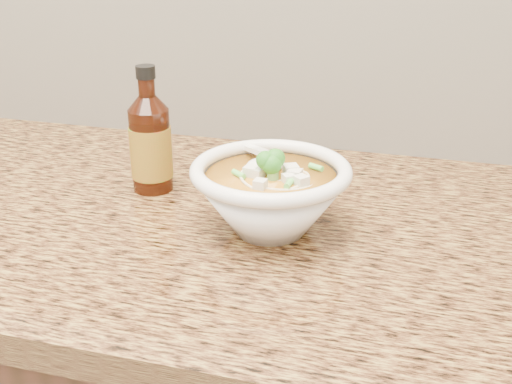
# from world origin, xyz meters

# --- Properties ---
(counter_slab) EXTENTS (4.00, 0.68, 0.04)m
(counter_slab) POSITION_xyz_m (0.00, 1.68, 0.88)
(counter_slab) COLOR olive
(counter_slab) RESTS_ON cabinet
(soup_bowl) EXTENTS (0.21, 0.22, 0.12)m
(soup_bowl) POSITION_xyz_m (0.21, 1.63, 0.95)
(soup_bowl) COLOR white
(soup_bowl) RESTS_ON counter_slab
(hot_sauce_bottle) EXTENTS (0.07, 0.07, 0.19)m
(hot_sauce_bottle) POSITION_xyz_m (-0.00, 1.72, 0.97)
(hot_sauce_bottle) COLOR #401608
(hot_sauce_bottle) RESTS_ON counter_slab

